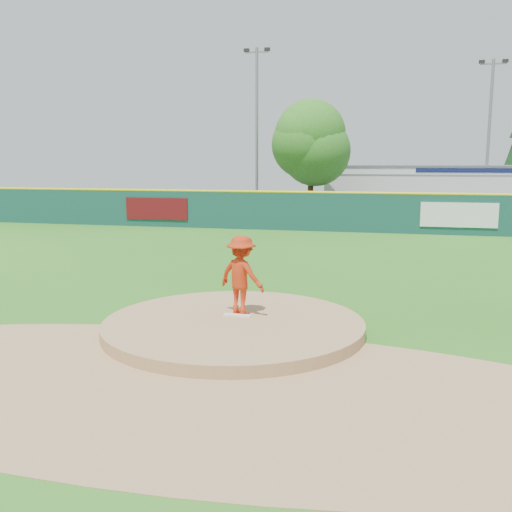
% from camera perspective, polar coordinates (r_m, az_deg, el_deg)
% --- Properties ---
extents(ground, '(120.00, 120.00, 0.00)m').
position_cam_1_polar(ground, '(12.18, -2.23, -7.55)').
color(ground, '#286B19').
rests_on(ground, ground).
extents(pitchers_mound, '(5.50, 5.50, 0.50)m').
position_cam_1_polar(pitchers_mound, '(12.18, -2.23, -7.55)').
color(pitchers_mound, '#9E774C').
rests_on(pitchers_mound, ground).
extents(pitching_rubber, '(0.60, 0.15, 0.04)m').
position_cam_1_polar(pitching_rubber, '(12.38, -1.86, -5.96)').
color(pitching_rubber, white).
rests_on(pitching_rubber, pitchers_mound).
extents(infield_dirt_arc, '(15.40, 15.40, 0.01)m').
position_cam_1_polar(infield_dirt_arc, '(9.49, -7.30, -12.61)').
color(infield_dirt_arc, '#9E774C').
rests_on(infield_dirt_arc, ground).
extents(parking_lot, '(44.00, 16.00, 0.02)m').
position_cam_1_polar(parking_lot, '(38.50, 8.82, 4.02)').
color(parking_lot, '#38383A').
rests_on(parking_lot, ground).
extents(pitcher, '(1.28, 1.03, 1.74)m').
position_cam_1_polar(pitcher, '(12.38, -1.47, -1.93)').
color(pitcher, '#B42C0F').
rests_on(pitcher, pitchers_mound).
extents(van, '(5.89, 3.57, 1.53)m').
position_cam_1_polar(van, '(36.11, 8.62, 4.91)').
color(van, silver).
rests_on(van, parking_lot).
extents(pool_building_grp, '(15.20, 8.20, 3.31)m').
position_cam_1_polar(pool_building_grp, '(43.33, 17.43, 6.49)').
color(pool_building_grp, silver).
rests_on(pool_building_grp, ground).
extents(fence_banners, '(19.37, 0.04, 1.20)m').
position_cam_1_polar(fence_banners, '(29.63, 4.25, 4.44)').
color(fence_banners, '#5E0D11').
rests_on(fence_banners, ground).
extents(playground_slide, '(1.07, 3.00, 1.66)m').
position_cam_1_polar(playground_slide, '(39.22, -13.46, 5.19)').
color(playground_slide, blue).
rests_on(playground_slide, ground).
extents(outfield_fence, '(40.00, 0.14, 2.07)m').
position_cam_1_polar(outfield_fence, '(29.48, 7.36, 4.54)').
color(outfield_fence, '#14413B').
rests_on(outfield_fence, ground).
extents(deciduous_tree, '(5.60, 5.60, 7.36)m').
position_cam_1_polar(deciduous_tree, '(36.59, 5.54, 10.94)').
color(deciduous_tree, '#382314').
rests_on(deciduous_tree, ground).
extents(light_pole_left, '(1.75, 0.25, 11.00)m').
position_cam_1_polar(light_pole_left, '(39.37, 0.08, 13.05)').
color(light_pole_left, gray).
rests_on(light_pole_left, ground).
extents(light_pole_right, '(1.75, 0.25, 10.00)m').
position_cam_1_polar(light_pole_right, '(40.67, 22.27, 11.53)').
color(light_pole_right, gray).
rests_on(light_pole_right, ground).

